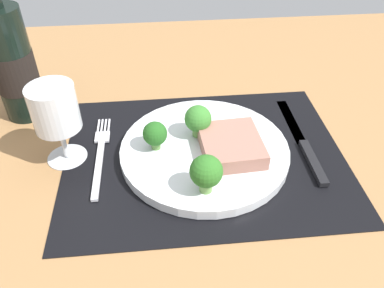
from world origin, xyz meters
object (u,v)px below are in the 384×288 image
object	(u,v)px
steak	(231,145)
wine_bottle	(13,63)
knife	(304,144)
wine_glass	(55,113)
fork	(100,154)
plate	(204,151)

from	to	relation	value
steak	wine_bottle	world-z (taller)	wine_bottle
steak	knife	bearing A→B (deg)	8.99
knife	wine_glass	xyz separation A→B (cm)	(-38.35, 1.21, 8.16)
fork	wine_bottle	xyz separation A→B (cm)	(-14.23, 13.67, 9.59)
steak	fork	world-z (taller)	steak
plate	steak	world-z (taller)	steak
plate	fork	bearing A→B (deg)	175.10
wine_glass	steak	bearing A→B (deg)	-7.11
steak	wine_glass	xyz separation A→B (cm)	(-25.71, 3.21, 5.62)
steak	knife	size ratio (longest dim) A/B	0.44
plate	wine_bottle	xyz separation A→B (cm)	(-30.81, 15.09, 9.04)
plate	wine_glass	size ratio (longest dim) A/B	2.05
plate	fork	world-z (taller)	plate
plate	wine_bottle	world-z (taller)	wine_bottle
plate	knife	size ratio (longest dim) A/B	1.16
plate	steak	size ratio (longest dim) A/B	2.62
steak	wine_glass	world-z (taller)	wine_glass
steak	fork	distance (cm)	20.83
fork	wine_glass	bearing A→B (deg)	179.04
fork	knife	xyz separation A→B (cm)	(33.11, -0.89, 0.05)
knife	wine_bottle	size ratio (longest dim) A/B	0.84
plate	fork	size ratio (longest dim) A/B	1.39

